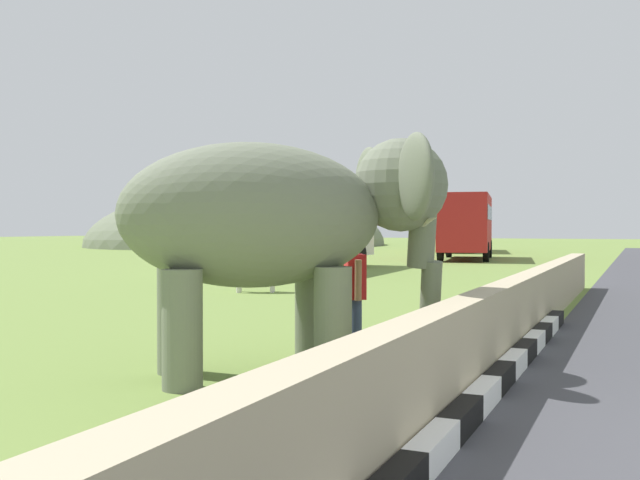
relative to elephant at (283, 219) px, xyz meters
name	(u,v)px	position (x,y,z in m)	size (l,w,h in m)	color
striped_curb	(448,434)	(-1.99, -2.49, -1.74)	(16.20, 0.20, 0.24)	white
barrier_parapet	(474,341)	(0.36, -2.19, -1.36)	(28.00, 0.36, 1.00)	tan
elephant	(283,219)	(0.00, 0.00, 0.00)	(3.74, 3.90, 2.86)	slate
person_handler	(355,290)	(1.18, -0.45, -0.93)	(0.61, 0.42, 1.66)	navy
bus_white	(309,219)	(18.70, 8.46, 0.23)	(10.11, 3.04, 3.50)	silver
bus_red	(466,221)	(31.44, 4.93, 0.22)	(8.37, 3.77, 3.50)	#B21E1E
bus_orange	(459,223)	(44.09, 8.33, 0.23)	(9.87, 4.43, 3.50)	orange
cow_near	(257,260)	(9.39, 5.61, -0.99)	(1.21, 1.88, 1.23)	beige
hill_east	(243,245)	(53.36, 31.86, -1.86)	(33.56, 26.85, 10.98)	#666E57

